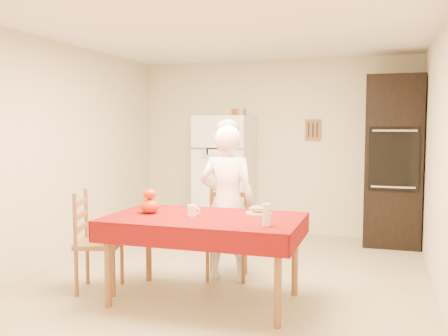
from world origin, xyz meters
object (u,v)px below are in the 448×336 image
at_px(dining_table, 204,224).
at_px(wine_glass, 267,215).
at_px(chair_left, 93,237).
at_px(pumpkin_lower, 150,206).
at_px(seated_woman, 227,203).
at_px(bread_plate, 259,213).
at_px(chair_far, 228,228).
at_px(refrigerator, 225,175).
at_px(oven_cabinet, 393,161).
at_px(coffee_mug, 192,211).

distance_m(dining_table, wine_glass, 0.67).
relative_size(chair_left, pumpkin_lower, 5.35).
height_order(seated_woman, bread_plate, seated_woman).
bearing_deg(wine_glass, chair_far, 122.60).
distance_m(refrigerator, oven_cabinet, 2.29).
height_order(pumpkin_lower, wine_glass, wine_glass).
height_order(refrigerator, coffee_mug, refrigerator).
bearing_deg(chair_left, seated_woman, -75.52).
relative_size(chair_left, seated_woman, 0.61).
height_order(dining_table, chair_left, chair_left).
xyz_separation_m(pumpkin_lower, wine_glass, (1.14, -0.23, 0.02)).
bearing_deg(seated_woman, oven_cabinet, -129.82).
height_order(refrigerator, chair_far, refrigerator).
bearing_deg(seated_woman, chair_far, -76.50).
xyz_separation_m(refrigerator, bread_plate, (1.09, -2.43, -0.08)).
height_order(refrigerator, seated_woman, refrigerator).
relative_size(seated_woman, pumpkin_lower, 8.83).
relative_size(pumpkin_lower, wine_glass, 1.01).
distance_m(seated_woman, wine_glass, 1.06).
height_order(seated_woman, wine_glass, seated_woman).
relative_size(seated_woman, bread_plate, 6.53).
bearing_deg(seated_woman, dining_table, 86.65).
bearing_deg(oven_cabinet, seated_woman, -127.60).
distance_m(chair_far, seated_woman, 0.30).
relative_size(chair_left, wine_glass, 5.40).
bearing_deg(oven_cabinet, refrigerator, -178.82).
height_order(coffee_mug, bread_plate, coffee_mug).
bearing_deg(oven_cabinet, dining_table, -120.66).
xyz_separation_m(refrigerator, chair_far, (0.64, -1.92, -0.34)).
height_order(chair_left, wine_glass, chair_left).
distance_m(chair_far, pumpkin_lower, 0.96).
relative_size(refrigerator, bread_plate, 7.08).
height_order(chair_far, bread_plate, chair_far).
height_order(oven_cabinet, bread_plate, oven_cabinet).
bearing_deg(dining_table, wine_glass, -20.21).
relative_size(refrigerator, wine_glass, 9.66).
relative_size(dining_table, seated_woman, 1.08).
bearing_deg(wine_glass, coffee_mug, 164.97).
xyz_separation_m(seated_woman, pumpkin_lower, (-0.54, -0.63, 0.04)).
relative_size(wine_glass, bread_plate, 0.73).
bearing_deg(wine_glass, pumpkin_lower, 168.42).
distance_m(chair_left, wine_glass, 1.76).
height_order(dining_table, bread_plate, bread_plate).
bearing_deg(seated_woman, pumpkin_lower, 47.11).
height_order(refrigerator, pumpkin_lower, refrigerator).
relative_size(dining_table, chair_far, 1.79).
bearing_deg(coffee_mug, refrigerator, 101.62).
xyz_separation_m(dining_table, pumpkin_lower, (-0.53, 0.01, 0.14)).
distance_m(refrigerator, coffee_mug, 2.77).
bearing_deg(dining_table, pumpkin_lower, 178.98).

